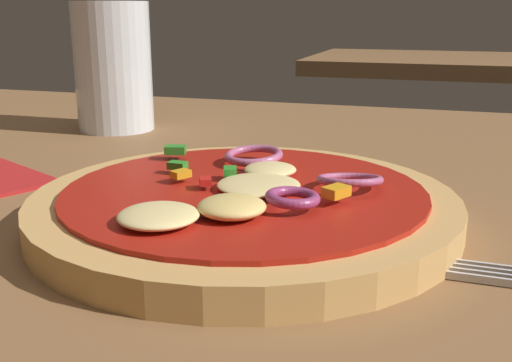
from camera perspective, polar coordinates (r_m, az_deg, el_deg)
dining_table at (r=0.40m, az=-4.14°, el=-6.19°), size 1.16×0.98×0.04m
pizza at (r=0.38m, az=-0.91°, el=-2.08°), size 0.26×0.26×0.03m
beer_glass at (r=0.68m, az=-13.27°, el=9.97°), size 0.08×0.08×0.14m
background_table at (r=1.79m, az=18.25°, el=10.40°), size 0.78×0.51×0.04m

